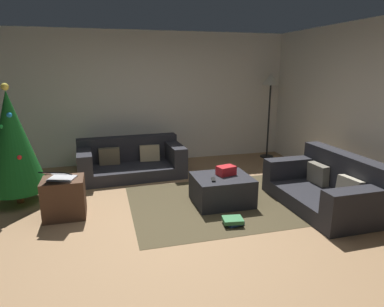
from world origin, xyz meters
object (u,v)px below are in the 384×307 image
(ottoman, at_px, (222,190))
(side_table, at_px, (64,198))
(gift_box, at_px, (226,170))
(couch_right, at_px, (329,187))
(corner_lamp, at_px, (271,86))
(laptop, at_px, (60,176))
(book_stack, at_px, (233,221))
(tv_remote, at_px, (213,180))
(couch_left, at_px, (131,161))
(christmas_tree, at_px, (12,142))

(ottoman, height_order, side_table, side_table)
(ottoman, relative_size, gift_box, 3.15)
(couch_right, distance_m, corner_lamp, 2.94)
(laptop, distance_m, book_stack, 2.25)
(ottoman, height_order, gift_box, gift_box)
(ottoman, relative_size, side_table, 1.54)
(gift_box, distance_m, tv_remote, 0.32)
(couch_left, relative_size, side_table, 3.61)
(gift_box, distance_m, laptop, 2.24)
(couch_right, bearing_deg, book_stack, 97.21)
(couch_right, bearing_deg, side_table, 79.82)
(book_stack, bearing_deg, laptop, 159.87)
(couch_right, xyz_separation_m, side_table, (-3.55, 0.61, -0.02))
(couch_left, distance_m, laptop, 1.94)
(ottoman, xyz_separation_m, gift_box, (0.08, 0.05, 0.27))
(couch_right, xyz_separation_m, book_stack, (-1.51, -0.20, -0.22))
(ottoman, distance_m, laptop, 2.19)
(laptop, bearing_deg, couch_right, -8.77)
(couch_right, bearing_deg, ottoman, 70.29)
(laptop, bearing_deg, couch_left, 58.00)
(tv_remote, bearing_deg, laptop, -171.04)
(couch_left, relative_size, corner_lamp, 1.05)
(gift_box, xyz_separation_m, book_stack, (-0.18, -0.75, -0.42))
(couch_left, xyz_separation_m, side_table, (-1.00, -1.57, 0.00))
(side_table, distance_m, laptop, 0.32)
(side_table, bearing_deg, book_stack, -21.72)
(side_table, distance_m, book_stack, 2.21)
(laptop, bearing_deg, christmas_tree, 132.35)
(tv_remote, relative_size, book_stack, 0.58)
(couch_right, relative_size, corner_lamp, 0.93)
(couch_right, bearing_deg, corner_lamp, -9.58)
(couch_left, height_order, ottoman, couch_left)
(couch_right, height_order, christmas_tree, christmas_tree)
(laptop, bearing_deg, corner_lamp, 27.48)
(christmas_tree, relative_size, side_table, 3.28)
(ottoman, xyz_separation_m, tv_remote, (-0.18, -0.13, 0.21))
(gift_box, height_order, side_table, gift_box)
(side_table, height_order, laptop, laptop)
(tv_remote, bearing_deg, side_table, -172.76)
(couch_left, relative_size, couch_right, 1.12)
(tv_remote, relative_size, corner_lamp, 0.09)
(couch_left, distance_m, gift_box, 2.05)
(couch_right, distance_m, laptop, 3.63)
(book_stack, bearing_deg, couch_left, 113.68)
(corner_lamp, bearing_deg, ottoman, -130.68)
(christmas_tree, distance_m, book_stack, 3.21)
(tv_remote, distance_m, christmas_tree, 2.84)
(couch_right, height_order, tv_remote, couch_right)
(ottoman, bearing_deg, corner_lamp, 49.32)
(couch_left, height_order, book_stack, couch_left)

